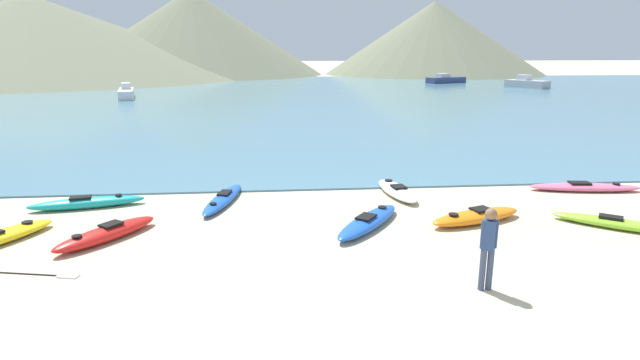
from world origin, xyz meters
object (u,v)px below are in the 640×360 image
kayak_on_sand_6 (87,203)px  loose_paddle (15,273)px  kayak_on_sand_1 (397,191)px  person_near_foreground (488,244)px  kayak_on_sand_3 (107,233)px  moored_boat_2 (527,83)px  kayak_on_sand_0 (223,199)px  moored_boat_0 (53,79)px  kayak_on_sand_4 (585,187)px  moored_boat_3 (126,93)px  kayak_on_sand_5 (617,223)px  moored_boat_4 (446,80)px  kayak_on_sand_7 (476,216)px  kayak_on_sand_8 (368,221)px

kayak_on_sand_6 → loose_paddle: bearing=-88.9°
kayak_on_sand_1 → person_near_foreground: size_ratio=1.66×
kayak_on_sand_3 → moored_boat_2: size_ratio=0.51×
kayak_on_sand_0 → moored_boat_0: 58.00m
kayak_on_sand_0 → person_near_foreground: bearing=-47.8°
kayak_on_sand_4 → moored_boat_3: size_ratio=0.62×
kayak_on_sand_3 → kayak_on_sand_5: size_ratio=0.92×
kayak_on_sand_3 → kayak_on_sand_5: kayak_on_sand_3 is taller
kayak_on_sand_5 → moored_boat_3: (-22.58, 37.40, 0.41)m
kayak_on_sand_0 → moored_boat_3: bearing=109.7°
kayak_on_sand_0 → moored_boat_4: bearing=64.7°
kayak_on_sand_0 → kayak_on_sand_7: (6.89, -2.37, 0.04)m
kayak_on_sand_7 → kayak_on_sand_8: bearing=-178.2°
kayak_on_sand_4 → moored_boat_4: 54.32m
person_near_foreground → moored_boat_2: 55.76m
kayak_on_sand_6 → person_near_foreground: 11.20m
moored_boat_4 → kayak_on_sand_6: bearing=-118.6°
moored_boat_2 → moored_boat_0: bearing=171.4°
kayak_on_sand_0 → kayak_on_sand_3: (-2.51, -2.79, 0.04)m
kayak_on_sand_8 → moored_boat_2: size_ratio=0.57×
person_near_foreground → moored_boat_0: (-31.50, 57.97, -0.08)m
loose_paddle → kayak_on_sand_0: bearing=50.2°
kayak_on_sand_0 → loose_paddle: 5.95m
kayak_on_sand_4 → kayak_on_sand_5: kayak_on_sand_5 is taller
loose_paddle → kayak_on_sand_7: bearing=11.6°
kayak_on_sand_3 → kayak_on_sand_4: 14.45m
kayak_on_sand_0 → loose_paddle: bearing=-129.8°
kayak_on_sand_3 → kayak_on_sand_5: (12.84, -0.35, -0.04)m
moored_boat_0 → moored_boat_4: moored_boat_0 is taller
loose_paddle → kayak_on_sand_5: bearing=5.8°
kayak_on_sand_5 → person_near_foreground: size_ratio=1.72×
kayak_on_sand_6 → kayak_on_sand_8: size_ratio=1.10×
kayak_on_sand_1 → kayak_on_sand_5: bearing=-35.3°
kayak_on_sand_4 → moored_boat_0: size_ratio=0.94×
moored_boat_2 → loose_paddle: bearing=-126.5°
kayak_on_sand_1 → moored_boat_4: moored_boat_4 is taller
kayak_on_sand_0 → kayak_on_sand_3: 3.75m
kayak_on_sand_1 → kayak_on_sand_6: (-9.29, -0.49, 0.01)m
kayak_on_sand_0 → kayak_on_sand_6: kayak_on_sand_6 is taller
person_near_foreground → moored_boat_0: bearing=118.5°
kayak_on_sand_1 → kayak_on_sand_6: size_ratio=0.85×
kayak_on_sand_1 → moored_boat_0: bearing=121.3°
person_near_foreground → loose_paddle: 9.52m
kayak_on_sand_1 → loose_paddle: 10.45m
kayak_on_sand_5 → kayak_on_sand_8: (-6.37, 0.67, 0.02)m
kayak_on_sand_3 → moored_boat_0: (-23.45, 54.65, 0.69)m
kayak_on_sand_0 → person_near_foreground: person_near_foreground is taller
person_near_foreground → moored_boat_3: (-17.79, 40.38, -0.40)m
kayak_on_sand_3 → kayak_on_sand_4: (14.12, 3.06, -0.05)m
kayak_on_sand_3 → kayak_on_sand_7: bearing=2.5°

